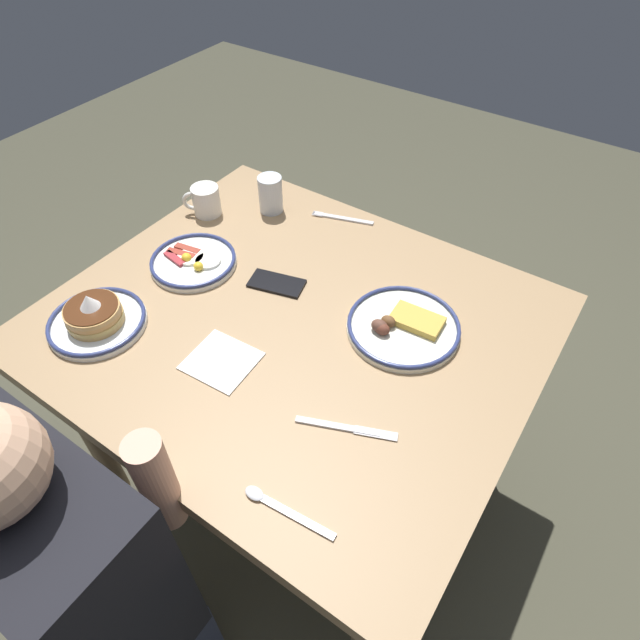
{
  "coord_description": "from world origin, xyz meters",
  "views": [
    {
      "loc": [
        -0.58,
        0.73,
        1.72
      ],
      "look_at": [
        -0.07,
        -0.01,
        0.79
      ],
      "focal_mm": 30.26,
      "sensor_mm": 36.0,
      "label": 1
    }
  ],
  "objects_px": {
    "paper_napkin": "(222,361)",
    "fork_near": "(342,218)",
    "plate_center_pancakes": "(193,261)",
    "drinking_glass": "(271,196)",
    "plate_near_main": "(403,326)",
    "tea_spoon": "(276,506)",
    "coffee_mug": "(205,200)",
    "seated_diner": "(100,595)",
    "butter_knife": "(346,428)",
    "plate_far_companion": "(96,318)",
    "cell_phone": "(277,283)"
  },
  "relations": [
    {
      "from": "paper_napkin",
      "to": "fork_near",
      "type": "xyz_separation_m",
      "value": [
        0.07,
        -0.63,
        0.0
      ]
    },
    {
      "from": "plate_center_pancakes",
      "to": "drinking_glass",
      "type": "bearing_deg",
      "value": -92.84
    },
    {
      "from": "plate_near_main",
      "to": "paper_napkin",
      "type": "distance_m",
      "value": 0.44
    },
    {
      "from": "tea_spoon",
      "to": "drinking_glass",
      "type": "bearing_deg",
      "value": -51.67
    },
    {
      "from": "plate_center_pancakes",
      "to": "coffee_mug",
      "type": "xyz_separation_m",
      "value": [
        0.14,
        -0.2,
        0.03
      ]
    },
    {
      "from": "drinking_glass",
      "to": "seated_diner",
      "type": "relative_size",
      "value": 0.1
    },
    {
      "from": "plate_near_main",
      "to": "butter_knife",
      "type": "bearing_deg",
      "value": 96.42
    },
    {
      "from": "plate_center_pancakes",
      "to": "plate_far_companion",
      "type": "height_order",
      "value": "plate_far_companion"
    },
    {
      "from": "plate_far_companion",
      "to": "paper_napkin",
      "type": "relative_size",
      "value": 1.57
    },
    {
      "from": "drinking_glass",
      "to": "seated_diner",
      "type": "distance_m",
      "value": 1.11
    },
    {
      "from": "plate_center_pancakes",
      "to": "coffee_mug",
      "type": "height_order",
      "value": "coffee_mug"
    },
    {
      "from": "drinking_glass",
      "to": "plate_near_main",
      "type": "bearing_deg",
      "value": 158.95
    },
    {
      "from": "plate_far_companion",
      "to": "plate_near_main",
      "type": "bearing_deg",
      "value": -146.88
    },
    {
      "from": "fork_near",
      "to": "plate_near_main",
      "type": "bearing_deg",
      "value": 140.56
    },
    {
      "from": "coffee_mug",
      "to": "butter_knife",
      "type": "xyz_separation_m",
      "value": [
        -0.76,
        0.41,
        -0.04
      ]
    },
    {
      "from": "plate_center_pancakes",
      "to": "fork_near",
      "type": "bearing_deg",
      "value": -118.55
    },
    {
      "from": "cell_phone",
      "to": "seated_diner",
      "type": "xyz_separation_m",
      "value": [
        -0.11,
        0.76,
        -0.23
      ]
    },
    {
      "from": "seated_diner",
      "to": "plate_near_main",
      "type": "bearing_deg",
      "value": -106.57
    },
    {
      "from": "drinking_glass",
      "to": "butter_knife",
      "type": "distance_m",
      "value": 0.81
    },
    {
      "from": "butter_knife",
      "to": "seated_diner",
      "type": "height_order",
      "value": "seated_diner"
    },
    {
      "from": "cell_phone",
      "to": "butter_knife",
      "type": "distance_m",
      "value": 0.47
    },
    {
      "from": "butter_knife",
      "to": "drinking_glass",
      "type": "bearing_deg",
      "value": -41.27
    },
    {
      "from": "plate_far_companion",
      "to": "drinking_glass",
      "type": "xyz_separation_m",
      "value": [
        -0.05,
        -0.63,
        0.03
      ]
    },
    {
      "from": "plate_near_main",
      "to": "plate_far_companion",
      "type": "distance_m",
      "value": 0.74
    },
    {
      "from": "tea_spoon",
      "to": "plate_near_main",
      "type": "bearing_deg",
      "value": -88.0
    },
    {
      "from": "coffee_mug",
      "to": "cell_phone",
      "type": "height_order",
      "value": "coffee_mug"
    },
    {
      "from": "drinking_glass",
      "to": "coffee_mug",
      "type": "bearing_deg",
      "value": 39.13
    },
    {
      "from": "plate_near_main",
      "to": "fork_near",
      "type": "xyz_separation_m",
      "value": [
        0.37,
        -0.3,
        -0.01
      ]
    },
    {
      "from": "plate_far_companion",
      "to": "seated_diner",
      "type": "height_order",
      "value": "seated_diner"
    },
    {
      "from": "cell_phone",
      "to": "seated_diner",
      "type": "height_order",
      "value": "seated_diner"
    },
    {
      "from": "paper_napkin",
      "to": "seated_diner",
      "type": "xyz_separation_m",
      "value": [
        -0.06,
        0.48,
        -0.23
      ]
    },
    {
      "from": "fork_near",
      "to": "butter_knife",
      "type": "bearing_deg",
      "value": 123.19
    },
    {
      "from": "plate_near_main",
      "to": "plate_center_pancakes",
      "type": "bearing_deg",
      "value": 10.11
    },
    {
      "from": "tea_spoon",
      "to": "plate_far_companion",
      "type": "bearing_deg",
      "value": -10.78
    },
    {
      "from": "coffee_mug",
      "to": "butter_knife",
      "type": "bearing_deg",
      "value": 151.62
    },
    {
      "from": "plate_near_main",
      "to": "plate_center_pancakes",
      "type": "distance_m",
      "value": 0.6
    },
    {
      "from": "coffee_mug",
      "to": "tea_spoon",
      "type": "bearing_deg",
      "value": 139.95
    },
    {
      "from": "plate_far_companion",
      "to": "fork_near",
      "type": "height_order",
      "value": "plate_far_companion"
    },
    {
      "from": "cell_phone",
      "to": "coffee_mug",
      "type": "bearing_deg",
      "value": -35.51
    },
    {
      "from": "plate_far_companion",
      "to": "butter_knife",
      "type": "relative_size",
      "value": 1.15
    },
    {
      "from": "paper_napkin",
      "to": "fork_near",
      "type": "bearing_deg",
      "value": -83.59
    },
    {
      "from": "cell_phone",
      "to": "paper_napkin",
      "type": "xyz_separation_m",
      "value": [
        -0.06,
        0.28,
        -0.0
      ]
    },
    {
      "from": "fork_near",
      "to": "tea_spoon",
      "type": "bearing_deg",
      "value": 114.94
    },
    {
      "from": "plate_center_pancakes",
      "to": "cell_phone",
      "type": "xyz_separation_m",
      "value": [
        -0.24,
        -0.06,
        -0.01
      ]
    },
    {
      "from": "coffee_mug",
      "to": "plate_far_companion",
      "type": "bearing_deg",
      "value": 101.58
    },
    {
      "from": "plate_center_pancakes",
      "to": "paper_napkin",
      "type": "bearing_deg",
      "value": 143.37
    },
    {
      "from": "plate_center_pancakes",
      "to": "drinking_glass",
      "type": "height_order",
      "value": "drinking_glass"
    },
    {
      "from": "plate_near_main",
      "to": "coffee_mug",
      "type": "distance_m",
      "value": 0.73
    },
    {
      "from": "plate_center_pancakes",
      "to": "plate_far_companion",
      "type": "distance_m",
      "value": 0.3
    },
    {
      "from": "coffee_mug",
      "to": "butter_knife",
      "type": "distance_m",
      "value": 0.87
    }
  ]
}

